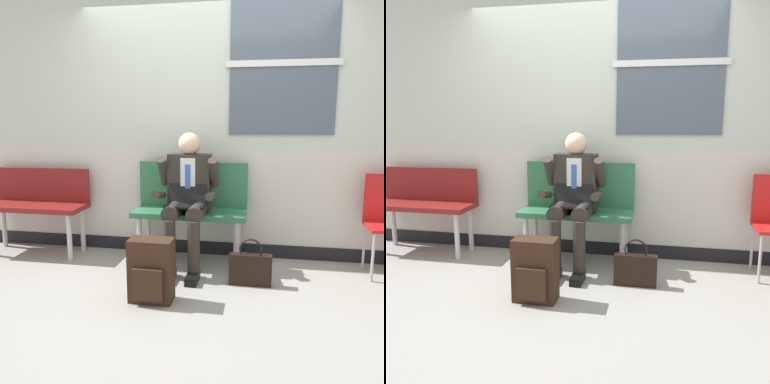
% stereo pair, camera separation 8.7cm
% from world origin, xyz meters
% --- Properties ---
extents(ground_plane, '(18.00, 18.00, 0.00)m').
position_xyz_m(ground_plane, '(0.00, 0.00, 0.00)').
color(ground_plane, gray).
extents(station_wall, '(5.55, 0.17, 2.79)m').
position_xyz_m(station_wall, '(0.01, 0.75, 1.39)').
color(station_wall, beige).
rests_on(station_wall, ground).
extents(bench_with_person, '(1.09, 0.42, 0.98)m').
position_xyz_m(bench_with_person, '(-0.12, 0.47, 0.58)').
color(bench_with_person, '#2D6B47').
rests_on(bench_with_person, ground).
extents(bench_empty, '(1.09, 0.42, 0.89)m').
position_xyz_m(bench_empty, '(-1.78, 0.46, 0.55)').
color(bench_empty, maroon).
rests_on(bench_empty, ground).
extents(person_seated, '(0.57, 0.70, 1.28)m').
position_xyz_m(person_seated, '(-0.12, 0.27, 0.69)').
color(person_seated, '#2D2823').
rests_on(person_seated, ground).
extents(backpack, '(0.34, 0.23, 0.50)m').
position_xyz_m(backpack, '(-0.26, -0.48, 0.24)').
color(backpack, '#331E14').
rests_on(backpack, ground).
extents(handbag, '(0.36, 0.08, 0.41)m').
position_xyz_m(handbag, '(0.49, -0.04, 0.15)').
color(handbag, black).
rests_on(handbag, ground).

